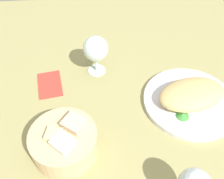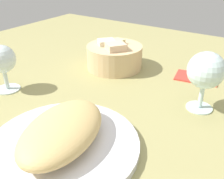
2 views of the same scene
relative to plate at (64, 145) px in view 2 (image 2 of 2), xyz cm
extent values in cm
cube|color=#9B945C|center=(14.84, 5.54, -1.70)|extent=(140.00, 140.00, 2.00)
cylinder|color=white|center=(0.00, 0.00, 0.00)|extent=(26.39, 26.39, 1.40)
ellipsoid|color=#D8B46F|center=(0.00, 0.00, 3.14)|extent=(21.55, 15.92, 4.88)
cone|color=#3B8C36|center=(3.72, 5.28, 1.37)|extent=(3.66, 3.66, 1.34)
cylinder|color=#D9B684|center=(34.86, 12.37, 2.65)|extent=(16.11, 16.11, 6.69)
cube|color=beige|center=(36.65, 12.64, 5.50)|extent=(4.29, 4.02, 3.66)
cube|color=beige|center=(34.52, 14.94, 5.05)|extent=(6.31, 6.28, 4.69)
cube|color=beige|center=(32.07, 10.10, 5.36)|extent=(6.67, 6.57, 4.98)
cylinder|color=silver|center=(26.14, -15.63, -0.40)|extent=(5.66, 5.66, 0.60)
cylinder|color=silver|center=(26.14, -15.63, 2.23)|extent=(1.00, 1.00, 4.65)
sphere|color=silver|center=(26.14, -15.63, 8.42)|extent=(7.73, 7.73, 7.73)
cylinder|color=silver|center=(8.33, 26.74, -0.40)|extent=(6.02, 6.02, 0.60)
cylinder|color=silver|center=(8.33, 26.74, 2.01)|extent=(1.00, 1.00, 4.22)
sphere|color=silver|center=(8.33, 26.74, 7.44)|extent=(6.65, 6.65, 6.65)
cube|color=red|center=(40.86, -10.39, -0.30)|extent=(8.77, 12.03, 0.80)
camera|label=1|loc=(25.82, 44.92, 55.95)|focal=40.57mm
camera|label=2|loc=(-24.12, -26.21, 29.46)|focal=41.06mm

